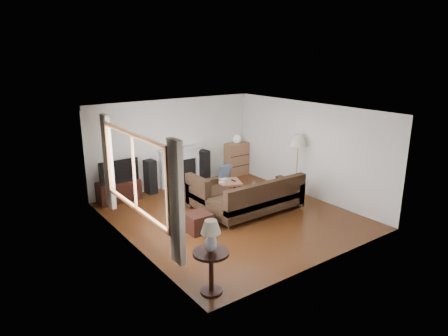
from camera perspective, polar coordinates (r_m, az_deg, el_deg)
room at (r=9.11m, az=1.10°, el=0.48°), size 5.10×5.60×2.54m
window at (r=7.68m, az=-12.73°, el=-0.61°), size 0.12×2.74×1.54m
curtain_near at (r=6.45m, az=-6.80°, el=-4.99°), size 0.10×0.35×2.10m
curtain_far at (r=9.11m, az=-16.21°, el=0.79°), size 0.10×0.35×2.10m
fireplace at (r=11.51m, az=-6.23°, el=0.25°), size 1.40×0.26×1.15m
tv_stand at (r=10.68m, az=-14.80°, el=-3.21°), size 1.08×0.48×0.54m
television at (r=10.51m, az=-15.02°, el=-0.31°), size 1.02×0.13×0.59m
speaker_left at (r=11.03m, az=-10.47°, el=-1.24°), size 0.29×0.33×0.93m
speaker_right at (r=11.82m, az=-2.94°, el=0.26°), size 0.31×0.35×0.95m
bookshelf at (r=12.48m, az=1.81°, el=1.29°), size 0.74×0.35×1.02m
globe_lamp at (r=12.33m, az=1.84°, el=4.15°), size 0.25×0.25×0.25m
sectional_sofa at (r=9.53m, az=4.70°, el=-4.15°), size 2.55×1.87×0.83m
coffee_table at (r=10.54m, az=-0.75°, el=-3.15°), size 1.30×1.01×0.45m
footstool at (r=8.65m, az=-3.71°, el=-7.77°), size 0.50×0.50×0.42m
floor_lamp at (r=10.71m, az=10.38°, el=0.33°), size 0.49×0.49×1.68m
side_table at (r=6.56m, az=-1.84°, el=-14.62°), size 0.58×0.58×0.72m
table_lamp at (r=6.26m, az=-1.89°, el=-9.73°), size 0.32×0.32×0.52m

